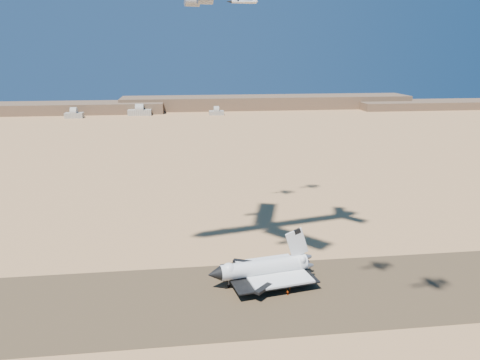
{
  "coord_description": "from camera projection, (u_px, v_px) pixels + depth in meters",
  "views": [
    {
      "loc": [
        -7.92,
        -141.06,
        80.21
      ],
      "look_at": [
        11.27,
        8.0,
        38.99
      ],
      "focal_mm": 35.0,
      "sensor_mm": 36.0,
      "label": 1
    }
  ],
  "objects": [
    {
      "name": "ground",
      "position": [
        210.0,
        299.0,
        157.12
      ],
      "size": [
        1200.0,
        1200.0,
        0.0
      ],
      "primitive_type": "plane",
      "color": "tan",
      "rests_on": "ground"
    },
    {
      "name": "crew_a",
      "position": [
        286.0,
        288.0,
        162.58
      ],
      "size": [
        0.44,
        0.67,
        1.83
      ],
      "primitive_type": "imported",
      "rotation": [
        0.0,
        0.0,
        1.56
      ],
      "color": "#E5550D",
      "rests_on": "runway"
    },
    {
      "name": "crew_c",
      "position": [
        288.0,
        293.0,
        159.28
      ],
      "size": [
        1.22,
        0.86,
        1.88
      ],
      "primitive_type": "imported",
      "rotation": [
        0.0,
        0.0,
        2.85
      ],
      "color": "#E5550D",
      "rests_on": "runway"
    },
    {
      "name": "crew_b",
      "position": [
        290.0,
        288.0,
        162.41
      ],
      "size": [
        0.56,
        0.88,
        1.74
      ],
      "primitive_type": "imported",
      "rotation": [
        0.0,
        0.0,
        1.66
      ],
      "color": "#E5550D",
      "rests_on": "runway"
    },
    {
      "name": "chase_jet_e",
      "position": [
        243.0,
        2.0,
        206.93
      ],
      "size": [
        14.2,
        7.75,
        3.54
      ],
      "rotation": [
        0.0,
        0.0,
        0.1
      ],
      "color": "silver"
    },
    {
      "name": "shuttle",
      "position": [
        263.0,
        269.0,
        167.24
      ],
      "size": [
        39.26,
        28.63,
        19.32
      ],
      "rotation": [
        0.0,
        0.0,
        0.18
      ],
      "color": "white",
      "rests_on": "runway"
    },
    {
      "name": "ridgeline",
      "position": [
        231.0,
        105.0,
        667.5
      ],
      "size": [
        960.0,
        90.0,
        18.0
      ],
      "color": "brown",
      "rests_on": "ground"
    },
    {
      "name": "runway",
      "position": [
        210.0,
        299.0,
        157.11
      ],
      "size": [
        600.0,
        50.0,
        0.06
      ],
      "primitive_type": "cube",
      "color": "brown",
      "rests_on": "ground"
    },
    {
      "name": "hangars",
      "position": [
        136.0,
        112.0,
        605.58
      ],
      "size": [
        200.5,
        29.5,
        30.0
      ],
      "color": "#B3B09F",
      "rests_on": "ground"
    }
  ]
}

